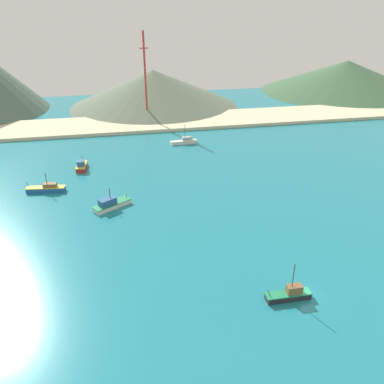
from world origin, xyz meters
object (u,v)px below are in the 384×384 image
Objects in this scene: radio_tower at (145,77)px; fishing_boat_5 at (111,204)px; fishing_boat_6 at (184,141)px; fishing_boat_7 at (47,188)px; fishing_boat_4 at (81,166)px; fishing_boat_1 at (289,294)px.

fishing_boat_5 is at bearing -102.38° from radio_tower.
fishing_boat_6 reaches higher than fishing_boat_7.
fishing_boat_6 is 36.82m from radio_tower.
fishing_boat_6 is (34.29, 16.47, -0.20)m from fishing_boat_4.
fishing_boat_5 is (8.23, -26.21, -0.07)m from fishing_boat_4.
fishing_boat_6 is 0.27× the size of radio_tower.
fishing_boat_1 reaches higher than fishing_boat_4.
fishing_boat_1 is 47.96m from fishing_boat_5.
fishing_boat_7 is (-45.13, 50.82, -0.06)m from fishing_boat_1.
fishing_boat_5 reaches higher than fishing_boat_4.
fishing_boat_4 is (-36.93, 64.64, 0.13)m from fishing_boat_1.
fishing_boat_1 is 114.15m from radio_tower.
fishing_boat_7 is at bearing -144.50° from fishing_boat_6.
radio_tower is at bearing 96.37° from fishing_boat_1.
radio_tower reaches higher than fishing_boat_4.
fishing_boat_7 is 71.56m from radio_tower.
fishing_boat_4 is 27.47m from fishing_boat_5.
fishing_boat_6 is at bearing 35.50° from fishing_boat_7.
fishing_boat_5 is at bearing -72.56° from fishing_boat_4.
fishing_boat_7 is 0.29× the size of radio_tower.
radio_tower is (-12.52, 112.17, 17.08)m from fishing_boat_1.
fishing_boat_1 is at bearing -88.13° from fishing_boat_6.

